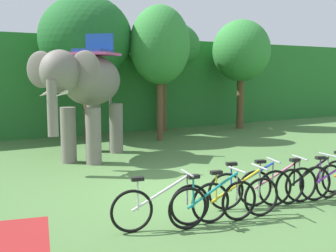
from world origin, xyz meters
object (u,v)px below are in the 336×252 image
(bike_black, at_px, (310,182))
(bike_teal, at_px, (214,203))
(tree_far_right, at_px, (241,51))
(tree_left, at_px, (163,47))
(bike_pink, at_px, (278,185))
(bike_blue, at_px, (251,188))
(bike_white, at_px, (161,206))
(tree_center_right, at_px, (85,38))
(bike_yellow, at_px, (236,198))
(elephant, at_px, (88,85))
(tree_center, at_px, (160,45))

(bike_black, bearing_deg, bike_teal, -177.39)
(tree_far_right, xyz_separation_m, bike_black, (-6.24, -9.57, -3.19))
(bike_teal, height_order, bike_black, same)
(tree_left, xyz_separation_m, bike_pink, (-3.36, -10.44, -3.35))
(tree_left, xyz_separation_m, bike_blue, (-3.98, -10.34, -3.35))
(tree_left, height_order, bike_white, tree_left)
(tree_center_right, relative_size, bike_black, 3.20)
(bike_yellow, bearing_deg, tree_far_right, 49.70)
(elephant, height_order, bike_blue, elephant)
(elephant, xyz_separation_m, bike_teal, (-0.09, -6.32, -1.82))
(bike_pink, bearing_deg, tree_center_right, 92.96)
(tree_left, bearing_deg, tree_center, -122.04)
(bike_pink, distance_m, bike_black, 0.72)
(bike_pink, bearing_deg, tree_left, 72.16)
(tree_center_right, height_order, tree_far_right, tree_center_right)
(bike_black, bearing_deg, elephant, 110.88)
(bike_blue, bearing_deg, bike_pink, -9.21)
(tree_center, bearing_deg, tree_far_right, 13.63)
(bike_blue, bearing_deg, bike_black, -11.59)
(bike_black, bearing_deg, bike_yellow, -177.20)
(bike_yellow, xyz_separation_m, bike_pink, (1.26, 0.26, 0.00))
(bike_blue, distance_m, bike_pink, 0.62)
(tree_far_right, relative_size, elephant, 1.33)
(tree_left, bearing_deg, elephant, -138.79)
(tree_left, xyz_separation_m, bike_teal, (-5.12, -10.72, -3.35))
(tree_center_right, bearing_deg, tree_far_right, -0.82)
(elephant, relative_size, bike_pink, 2.27)
(tree_left, distance_m, bike_pink, 11.47)
(tree_far_right, distance_m, bike_pink, 12.11)
(tree_far_right, height_order, bike_teal, tree_far_right)
(bike_yellow, relative_size, bike_pink, 1.02)
(tree_left, height_order, bike_black, tree_left)
(elephant, height_order, bike_pink, elephant)
(tree_center, relative_size, bike_yellow, 3.02)
(elephant, distance_m, bike_white, 6.37)
(tree_center_right, distance_m, bike_blue, 10.02)
(tree_center, bearing_deg, tree_center_right, 151.69)
(tree_center_right, bearing_deg, tree_center, -28.31)
(bike_white, relative_size, bike_yellow, 1.00)
(bike_teal, distance_m, bike_black, 2.45)
(bike_white, height_order, bike_black, same)
(tree_center_right, bearing_deg, bike_yellow, -94.52)
(bike_pink, bearing_deg, bike_white, 179.91)
(bike_pink, bearing_deg, tree_far_right, 53.58)
(bike_teal, bearing_deg, elephant, 89.23)
(bike_teal, height_order, bike_pink, same)
(tree_center_right, height_order, bike_blue, tree_center_right)
(bike_blue, xyz_separation_m, bike_pink, (0.61, -0.10, 0.00))
(elephant, bearing_deg, bike_pink, -74.52)
(bike_blue, bearing_deg, tree_left, 68.97)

